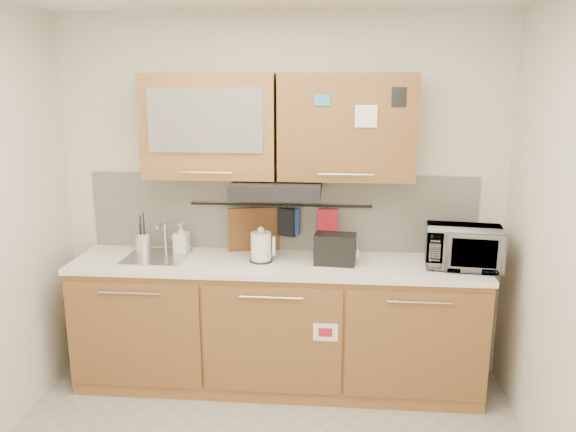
# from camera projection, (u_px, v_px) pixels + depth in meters

# --- Properties ---
(wall_back) EXTENTS (3.20, 0.00, 3.20)m
(wall_back) POSITION_uv_depth(u_px,v_px,m) (281.00, 198.00, 4.08)
(wall_back) COLOR silver
(wall_back) RESTS_ON ground
(base_cabinet) EXTENTS (2.80, 0.64, 0.88)m
(base_cabinet) POSITION_uv_depth(u_px,v_px,m) (277.00, 330.00, 3.98)
(base_cabinet) COLOR #B0763E
(base_cabinet) RESTS_ON floor
(countertop) EXTENTS (2.82, 0.62, 0.04)m
(countertop) POSITION_uv_depth(u_px,v_px,m) (276.00, 264.00, 3.87)
(countertop) COLOR white
(countertop) RESTS_ON base_cabinet
(backsplash) EXTENTS (2.80, 0.02, 0.56)m
(backsplash) POSITION_uv_depth(u_px,v_px,m) (281.00, 212.00, 4.09)
(backsplash) COLOR silver
(backsplash) RESTS_ON countertop
(upper_cabinets) EXTENTS (1.82, 0.37, 0.70)m
(upper_cabinets) POSITION_uv_depth(u_px,v_px,m) (277.00, 126.00, 3.79)
(upper_cabinets) COLOR #B0763E
(upper_cabinets) RESTS_ON wall_back
(range_hood) EXTENTS (0.60, 0.46, 0.10)m
(range_hood) POSITION_uv_depth(u_px,v_px,m) (277.00, 188.00, 3.81)
(range_hood) COLOR black
(range_hood) RESTS_ON upper_cabinets
(sink) EXTENTS (0.42, 0.40, 0.26)m
(sink) POSITION_uv_depth(u_px,v_px,m) (157.00, 257.00, 3.95)
(sink) COLOR silver
(sink) RESTS_ON countertop
(utensil_rail) EXTENTS (1.30, 0.02, 0.02)m
(utensil_rail) POSITION_uv_depth(u_px,v_px,m) (280.00, 205.00, 4.04)
(utensil_rail) COLOR black
(utensil_rail) RESTS_ON backsplash
(utensil_crock) EXTENTS (0.13, 0.13, 0.30)m
(utensil_crock) POSITION_uv_depth(u_px,v_px,m) (144.00, 242.00, 4.05)
(utensil_crock) COLOR silver
(utensil_crock) RESTS_ON countertop
(kettle) EXTENTS (0.18, 0.16, 0.25)m
(kettle) POSITION_uv_depth(u_px,v_px,m) (261.00, 248.00, 3.84)
(kettle) COLOR white
(kettle) RESTS_ON countertop
(toaster) EXTENTS (0.29, 0.19, 0.21)m
(toaster) POSITION_uv_depth(u_px,v_px,m) (335.00, 249.00, 3.78)
(toaster) COLOR black
(toaster) RESTS_ON countertop
(microwave) EXTENTS (0.52, 0.39, 0.27)m
(microwave) POSITION_uv_depth(u_px,v_px,m) (464.00, 247.00, 3.71)
(microwave) COLOR #999999
(microwave) RESTS_ON countertop
(soap_bottle) EXTENTS (0.10, 0.11, 0.22)m
(soap_bottle) POSITION_uv_depth(u_px,v_px,m) (181.00, 238.00, 4.04)
(soap_bottle) COLOR #999999
(soap_bottle) RESTS_ON countertop
(cutting_board) EXTENTS (0.37, 0.12, 0.46)m
(cutting_board) POSITION_uv_depth(u_px,v_px,m) (254.00, 239.00, 4.10)
(cutting_board) COLOR brown
(cutting_board) RESTS_ON utensil_rail
(oven_mitt) EXTENTS (0.11, 0.07, 0.19)m
(oven_mitt) POSITION_uv_depth(u_px,v_px,m) (292.00, 221.00, 4.04)
(oven_mitt) COLOR #204194
(oven_mitt) RESTS_ON utensil_rail
(dark_pouch) EXTENTS (0.13, 0.09, 0.20)m
(dark_pouch) POSITION_uv_depth(u_px,v_px,m) (287.00, 222.00, 4.05)
(dark_pouch) COLOR black
(dark_pouch) RESTS_ON utensil_rail
(pot_holder) EXTENTS (0.14, 0.03, 0.18)m
(pot_holder) POSITION_uv_depth(u_px,v_px,m) (328.00, 221.00, 4.02)
(pot_holder) COLOR red
(pot_holder) RESTS_ON utensil_rail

